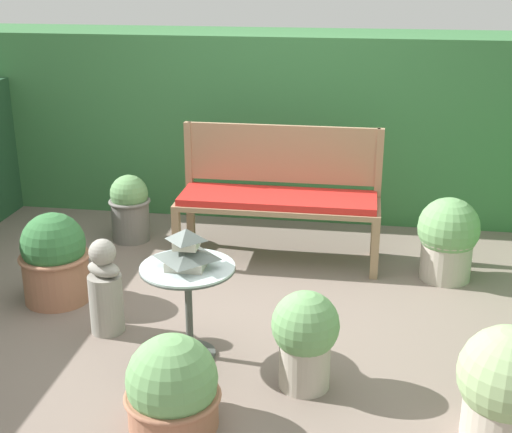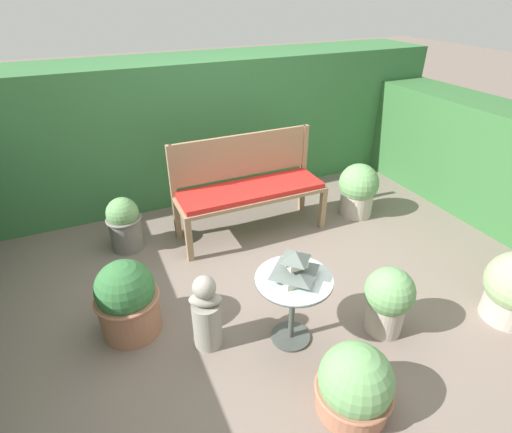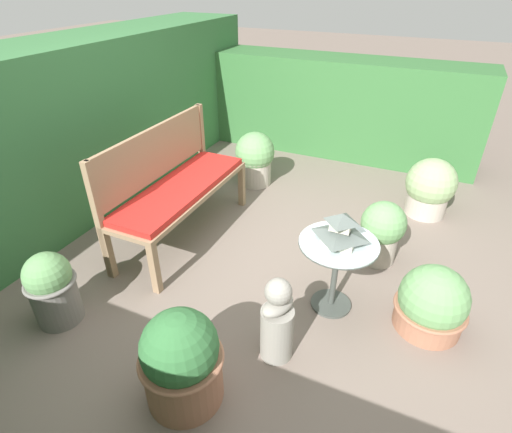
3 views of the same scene
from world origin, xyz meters
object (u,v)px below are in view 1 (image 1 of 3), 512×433
object	(u,v)px
potted_plant_table_near	(172,388)
pagoda_birdhouse	(187,250)
potted_plant_table_far	(305,337)
potted_plant_path_edge	(55,259)
garden_bust	(105,290)
potted_plant_bench_right	(507,386)
potted_plant_hedge_corner	(448,238)
patio_table	(188,287)
garden_bench	(278,204)
potted_plant_bench_left	(130,207)

from	to	relation	value
potted_plant_table_near	pagoda_birdhouse	bearing A→B (deg)	96.72
potted_plant_table_far	potted_plant_path_edge	bearing A→B (deg)	155.89
garden_bust	potted_plant_bench_right	distance (m)	2.47
potted_plant_table_far	potted_plant_table_near	distance (m)	0.80
potted_plant_table_near	potted_plant_hedge_corner	distance (m)	2.61
potted_plant_table_far	potted_plant_path_edge	world-z (taller)	potted_plant_path_edge
patio_table	potted_plant_path_edge	world-z (taller)	potted_plant_path_edge
patio_table	potted_plant_table_far	xyz separation A→B (m)	(0.72, -0.22, -0.15)
garden_bench	potted_plant_hedge_corner	world-z (taller)	potted_plant_hedge_corner
potted_plant_path_edge	potted_plant_bench_right	size ratio (longest dim) A/B	1.05
pagoda_birdhouse	potted_plant_hedge_corner	bearing A→B (deg)	40.49
potted_plant_path_edge	potted_plant_hedge_corner	world-z (taller)	potted_plant_path_edge
potted_plant_table_far	potted_plant_bench_right	xyz separation A→B (m)	(1.03, -0.31, -0.01)
potted_plant_table_near	potted_plant_bench_right	xyz separation A→B (m)	(1.67, 0.15, 0.08)
garden_bench	pagoda_birdhouse	size ratio (longest dim) A/B	5.31
potted_plant_hedge_corner	patio_table	bearing A→B (deg)	-139.51
potted_plant_path_edge	potted_plant_bench_left	size ratio (longest dim) A/B	1.12
patio_table	potted_plant_hedge_corner	xyz separation A→B (m)	(1.64, 1.40, -0.14)
potted_plant_table_near	potted_plant_path_edge	distance (m)	1.76
potted_plant_bench_right	potted_plant_path_edge	bearing A→B (deg)	158.41
potted_plant_table_near	garden_bust	bearing A→B (deg)	127.27
potted_plant_table_far	potted_plant_hedge_corner	xyz separation A→B (m)	(0.92, 1.62, 0.01)
patio_table	potted_plant_table_near	size ratio (longest dim) A/B	1.17
potted_plant_path_edge	garden_bench	bearing A→B (deg)	32.95
potted_plant_table_far	potted_plant_table_near	bearing A→B (deg)	-143.94
patio_table	garden_bust	world-z (taller)	garden_bust
potted_plant_table_near	potted_plant_hedge_corner	world-z (taller)	potted_plant_hedge_corner
potted_plant_table_far	potted_plant_table_near	world-z (taller)	potted_plant_table_far
potted_plant_bench_right	potted_plant_bench_left	bearing A→B (deg)	139.40
garden_bust	potted_plant_hedge_corner	size ratio (longest dim) A/B	1.01
potted_plant_table_far	potted_plant_bench_left	world-z (taller)	potted_plant_table_far
potted_plant_table_far	potted_plant_path_edge	distance (m)	2.01
patio_table	pagoda_birdhouse	bearing A→B (deg)	0.00
garden_bench	pagoda_birdhouse	xyz separation A→B (m)	(-0.34, -1.54, 0.22)
potted_plant_table_far	potted_plant_hedge_corner	size ratio (longest dim) A/B	0.91
garden_bench	patio_table	bearing A→B (deg)	-102.39
potted_plant_path_edge	potted_plant_bench_left	bearing A→B (deg)	82.81
pagoda_birdhouse	potted_plant_bench_left	bearing A→B (deg)	118.33
pagoda_birdhouse	potted_plant_table_near	size ratio (longest dim) A/B	0.59
potted_plant_path_edge	potted_plant_bench_right	world-z (taller)	potted_plant_path_edge
potted_plant_path_edge	pagoda_birdhouse	bearing A→B (deg)	-28.24
garden_bench	potted_plant_table_near	distance (m)	2.26
potted_plant_bench_left	potted_plant_hedge_corner	size ratio (longest dim) A/B	0.91
garden_bench	potted_plant_bench_right	world-z (taller)	potted_plant_bench_right
garden_bust	potted_plant_bench_right	size ratio (longest dim) A/B	1.05
potted_plant_bench_right	pagoda_birdhouse	bearing A→B (deg)	163.01
pagoda_birdhouse	potted_plant_path_edge	world-z (taller)	pagoda_birdhouse
pagoda_birdhouse	potted_plant_hedge_corner	world-z (taller)	pagoda_birdhouse
garden_bust	potted_plant_bench_left	bearing A→B (deg)	125.02
patio_table	potted_plant_bench_right	distance (m)	1.84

